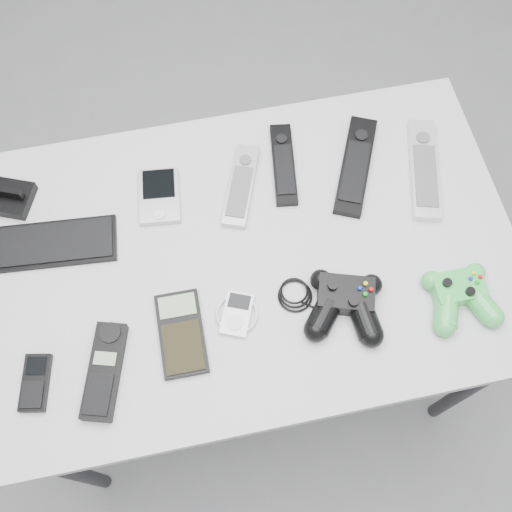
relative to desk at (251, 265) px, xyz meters
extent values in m
plane|color=slate|center=(-0.09, -0.01, -0.65)|extent=(3.50, 3.50, 0.00)
cube|color=#A2A2A4|center=(0.00, 0.00, 0.05)|extent=(1.06, 0.68, 0.03)
cylinder|color=black|center=(-0.48, -0.29, -0.31)|extent=(0.03, 0.03, 0.68)
cylinder|color=black|center=(0.48, -0.29, -0.31)|extent=(0.03, 0.03, 0.68)
cylinder|color=black|center=(-0.48, 0.29, -0.31)|extent=(0.03, 0.03, 0.68)
cylinder|color=black|center=(0.48, 0.29, -0.31)|extent=(0.03, 0.03, 0.68)
cube|color=black|center=(-0.38, 0.09, 0.07)|extent=(0.24, 0.12, 0.01)
cube|color=black|center=(-0.46, 0.22, 0.09)|extent=(0.11, 0.11, 0.05)
cube|color=#A8A8AF|center=(-0.16, 0.16, 0.07)|extent=(0.09, 0.13, 0.02)
cube|color=#A8A8AF|center=(0.01, 0.15, 0.07)|extent=(0.11, 0.20, 0.02)
cube|color=black|center=(0.11, 0.18, 0.07)|extent=(0.07, 0.20, 0.02)
cube|color=black|center=(0.25, 0.15, 0.07)|extent=(0.15, 0.24, 0.02)
cube|color=silver|center=(0.39, 0.11, 0.07)|extent=(0.11, 0.25, 0.02)
cube|color=black|center=(-0.43, -0.18, 0.07)|extent=(0.07, 0.11, 0.02)
cube|color=black|center=(-0.31, -0.18, 0.08)|extent=(0.10, 0.19, 0.03)
cube|color=black|center=(-0.16, -0.14, 0.07)|extent=(0.09, 0.16, 0.02)
cube|color=silver|center=(-0.05, -0.12, 0.07)|extent=(0.11, 0.11, 0.02)
camera|label=1|loc=(-0.09, -0.48, 1.14)|focal=42.00mm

